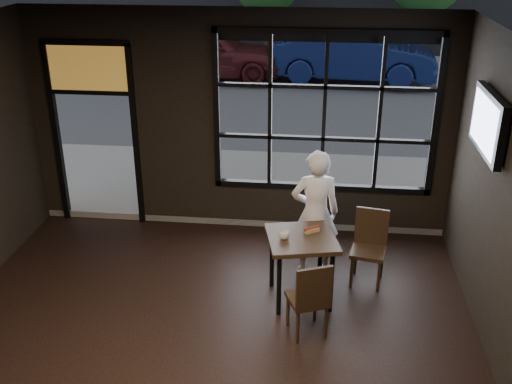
# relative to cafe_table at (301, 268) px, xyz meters

# --- Properties ---
(ceiling) EXTENTS (6.00, 7.00, 0.02)m
(ceiling) POSITION_rel_cafe_table_xyz_m (-1.00, -1.67, 2.79)
(ceiling) COLOR black
(ceiling) RESTS_ON ground
(window_frame) EXTENTS (3.06, 0.12, 2.28)m
(window_frame) POSITION_rel_cafe_table_xyz_m (0.20, 1.83, 1.38)
(window_frame) COLOR black
(window_frame) RESTS_ON ground
(stained_transom) EXTENTS (1.20, 0.06, 0.70)m
(stained_transom) POSITION_rel_cafe_table_xyz_m (-3.10, 1.83, 1.93)
(stained_transom) COLOR orange
(stained_transom) RESTS_ON ground
(street_asphalt) EXTENTS (60.00, 41.00, 0.04)m
(street_asphalt) POSITION_rel_cafe_table_xyz_m (-1.00, 22.33, -0.44)
(street_asphalt) COLOR #545456
(street_asphalt) RESTS_ON ground
(cafe_table) EXTENTS (0.94, 0.94, 0.85)m
(cafe_table) POSITION_rel_cafe_table_xyz_m (0.00, 0.00, 0.00)
(cafe_table) COLOR black
(cafe_table) RESTS_ON floor
(chair_near) EXTENTS (0.52, 0.52, 0.93)m
(chair_near) POSITION_rel_cafe_table_xyz_m (0.10, -0.66, 0.04)
(chair_near) COLOR black
(chair_near) RESTS_ON floor
(chair_window) EXTENTS (0.48, 0.48, 0.95)m
(chair_window) POSITION_rel_cafe_table_xyz_m (0.82, 0.44, 0.05)
(chair_window) COLOR black
(chair_window) RESTS_ON floor
(man) EXTENTS (0.67, 0.49, 1.68)m
(man) POSITION_rel_cafe_table_xyz_m (0.14, 0.64, 0.42)
(man) COLOR white
(man) RESTS_ON floor
(hotdog) EXTENTS (0.21, 0.17, 0.06)m
(hotdog) POSITION_rel_cafe_table_xyz_m (0.11, 0.13, 0.45)
(hotdog) COLOR tan
(hotdog) RESTS_ON cafe_table
(cup) EXTENTS (0.16, 0.16, 0.10)m
(cup) POSITION_rel_cafe_table_xyz_m (-0.20, -0.07, 0.47)
(cup) COLOR silver
(cup) RESTS_ON cafe_table
(tv) EXTENTS (0.13, 1.13, 0.66)m
(tv) POSITION_rel_cafe_table_xyz_m (1.93, 0.17, 1.81)
(tv) COLOR black
(tv) RESTS_ON wall_right
(navy_car) EXTENTS (4.73, 1.97, 1.52)m
(navy_car) POSITION_rel_cafe_table_xyz_m (0.98, 10.91, 0.44)
(navy_car) COLOR #0E1947
(navy_car) RESTS_ON street_asphalt
(maroon_car) EXTENTS (4.49, 1.86, 1.52)m
(maroon_car) POSITION_rel_cafe_table_xyz_m (-3.20, 10.92, 0.44)
(maroon_car) COLOR #4A151B
(maroon_car) RESTS_ON street_asphalt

